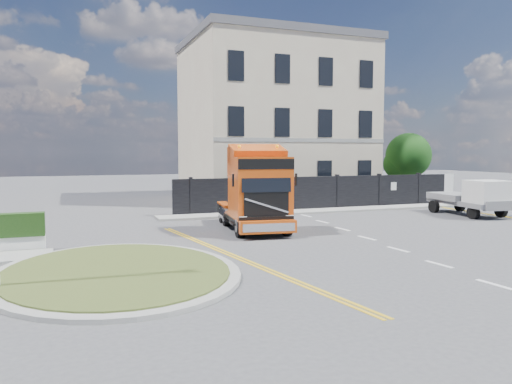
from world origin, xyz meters
name	(u,v)px	position (x,y,z in m)	size (l,w,h in m)	color
ground	(296,241)	(0.00, 0.00, 0.00)	(120.00, 120.00, 0.00)	#424244
traffic_island	(117,272)	(-7.00, -3.00, 0.08)	(6.80, 6.80, 0.17)	gray
hoarding_fence	(330,193)	(6.55, 9.00, 1.00)	(18.80, 0.25, 2.00)	black
georgian_building	(274,120)	(6.00, 16.50, 5.77)	(12.30, 10.30, 12.80)	beige
tree	(406,158)	(14.38, 12.10, 3.05)	(3.20, 3.20, 4.80)	#382619
pavement_far	(329,210)	(6.00, 8.10, 0.06)	(20.00, 1.60, 0.12)	gray
truck	(256,194)	(-0.61, 2.71, 1.64)	(3.08, 6.36, 3.66)	black
flatbed_pickup	(479,197)	(12.22, 3.10, 1.06)	(2.47, 4.95, 1.97)	slate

